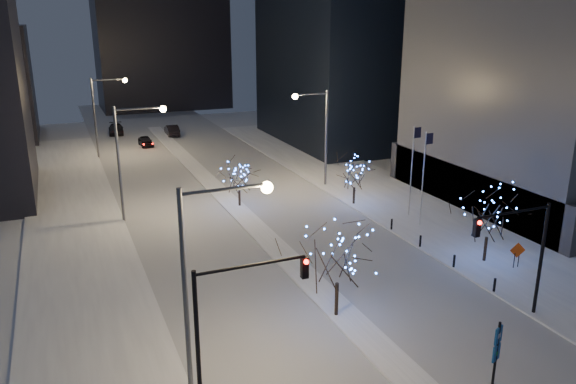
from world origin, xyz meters
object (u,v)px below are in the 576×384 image
street_lamp_east (318,126)px  construction_sign (517,253)px  street_lamp_w_far (103,106)px  holiday_tree_median_far (239,177)px  street_lamp_w_mid (130,147)px  holiday_tree_median_near (338,254)px  traffic_signal_west (232,312)px  holiday_tree_plaza_far (355,173)px  street_lamp_w_near (207,259)px  traffic_signal_east (523,244)px  wayfinding_sign (497,349)px  car_near (146,141)px  car_far (116,129)px  holiday_tree_plaza_near (489,216)px  car_mid (172,130)px

street_lamp_east → construction_sign: (4.11, -23.72, -5.18)m
street_lamp_w_far → holiday_tree_median_far: 27.14m
street_lamp_w_mid → holiday_tree_median_near: (8.44, -21.72, -2.48)m
traffic_signal_west → holiday_tree_plaza_far: traffic_signal_west is taller
street_lamp_w_near → street_lamp_w_far: (0.00, 50.00, 0.00)m
traffic_signal_west → traffic_signal_east: size_ratio=1.00×
wayfinding_sign → construction_sign: (11.00, 9.93, -0.95)m
wayfinding_sign → car_near: bearing=73.2°
car_far → construction_sign: bearing=-66.2°
street_lamp_w_near → street_lamp_w_mid: same height
street_lamp_w_mid → construction_sign: 31.49m
traffic_signal_west → car_near: size_ratio=1.75×
street_lamp_east → construction_sign: street_lamp_east is taller
traffic_signal_west → traffic_signal_east: 17.41m
street_lamp_east → holiday_tree_plaza_far: (0.57, -6.77, -3.35)m
traffic_signal_east → holiday_tree_median_far: 27.22m
car_near → car_far: size_ratio=0.76×
traffic_signal_east → holiday_tree_plaza_near: bearing=60.4°
car_near → holiday_tree_plaza_far: (14.01, -33.54, 2.42)m
holiday_tree_median_near → holiday_tree_plaza_far: size_ratio=1.31×
street_lamp_w_near → holiday_tree_median_near: bearing=21.3°
street_lamp_w_far → car_mid: size_ratio=2.05×
street_lamp_w_mid → car_near: bearing=79.4°
traffic_signal_west → wayfinding_sign: (11.63, -3.65, -2.54)m
traffic_signal_east → car_near: (-12.29, 55.77, -4.08)m
holiday_tree_plaza_near → construction_sign: (1.23, -1.78, -2.31)m
street_lamp_w_far → holiday_tree_median_near: street_lamp_w_far is taller
street_lamp_w_near → street_lamp_w_far: size_ratio=1.00×
car_near → wayfinding_sign: bearing=-86.5°
holiday_tree_median_far → holiday_tree_plaza_far: size_ratio=0.95×
car_mid → wayfinding_sign: size_ratio=1.35×
holiday_tree_median_near → holiday_tree_plaza_near: (13.46, 2.78, -0.44)m
holiday_tree_median_near → traffic_signal_west: bearing=-146.3°
traffic_signal_west → holiday_tree_median_near: (7.94, 5.29, -0.74)m
street_lamp_east → car_mid: (-8.58, 32.80, -5.65)m
car_near → wayfinding_sign: wayfinding_sign is taller
street_lamp_w_near → wayfinding_sign: bearing=-25.0°
car_far → holiday_tree_median_far: (6.68, -40.17, 2.10)m
car_mid → holiday_tree_median_far: (-1.00, -35.99, 2.06)m
traffic_signal_east → car_mid: traffic_signal_east is taller
street_lamp_east → car_near: street_lamp_east is taller
car_far → holiday_tree_median_near: (5.68, -61.70, 3.25)m
car_mid → holiday_tree_median_near: size_ratio=0.80×
traffic_signal_east → street_lamp_east: bearing=87.7°
street_lamp_w_mid → traffic_signal_east: 31.60m
street_lamp_w_near → construction_sign: 24.09m
traffic_signal_west → holiday_tree_median_far: size_ratio=1.58×
car_far → street_lamp_w_far: bearing=-95.2°
street_lamp_w_mid → construction_sign: size_ratio=5.38×
street_lamp_w_near → holiday_tree_median_far: 26.79m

